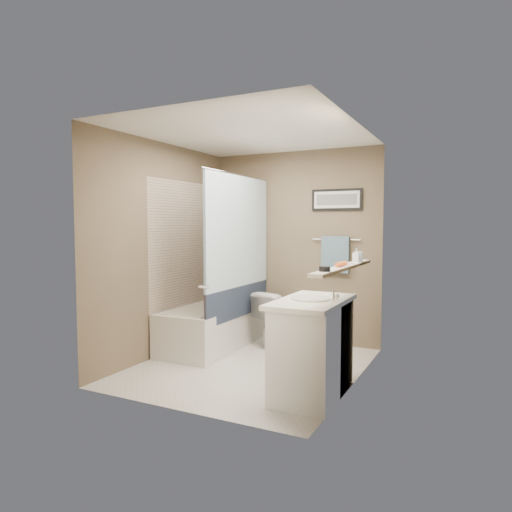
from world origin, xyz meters
The scene contains 32 objects.
ground centered at (0.00, 0.00, 0.00)m, with size 2.50×2.50×0.00m, color silver.
ceiling centered at (0.00, 0.00, 2.38)m, with size 2.20×2.50×0.04m, color white.
wall_back centered at (0.00, 1.23, 1.20)m, with size 2.20×0.04×2.40m, color brown.
wall_front centered at (0.00, -1.23, 1.20)m, with size 2.20×0.04×2.40m, color brown.
wall_left centered at (-1.08, 0.00, 1.20)m, with size 0.04×2.50×2.40m, color brown.
wall_right centered at (1.08, 0.00, 1.20)m, with size 0.04×2.50×2.40m, color brown.
tile_surround centered at (-1.09, 0.50, 1.00)m, with size 0.02×1.55×2.00m, color #C6AD96.
curtain_rod centered at (-0.40, 0.50, 2.05)m, with size 0.02×0.02×1.55m, color silver.
curtain_upper centered at (-0.40, 0.50, 1.40)m, with size 0.03×1.45×1.28m, color white.
curtain_lower centered at (-0.40, 0.50, 0.58)m, with size 0.03×1.45×0.36m, color #263147.
mirror centered at (1.09, -0.15, 1.62)m, with size 0.02×1.60×1.00m, color silver.
shelf centered at (1.04, -0.15, 1.10)m, with size 0.12×1.60×0.03m, color silver.
towel_bar centered at (0.55, 1.22, 1.30)m, with size 0.02×0.02×0.60m, color silver.
towel centered at (0.55, 1.20, 1.12)m, with size 0.34×0.05×0.44m, color #80AABA.
art_frame centered at (0.55, 1.23, 1.78)m, with size 0.62×0.03×0.26m, color black.
art_mat centered at (0.55, 1.22, 1.78)m, with size 0.56×0.00×0.20m, color white.
art_image centered at (0.55, 1.22, 1.78)m, with size 0.50×0.00×0.13m, color #595959.
door centered at (0.55, -1.24, 1.00)m, with size 0.80×0.02×2.00m, color silver.
door_handle centered at (0.22, -1.19, 1.00)m, with size 0.02×0.02×0.10m, color silver.
bathtub centered at (-0.75, 0.48, 0.25)m, with size 0.70×1.50×0.50m, color white.
tub_rim centered at (-0.75, 0.48, 0.50)m, with size 0.56×1.36×0.02m, color white.
toilet centered at (-0.06, 0.92, 0.34)m, with size 0.37×0.66×0.67m, color silver.
vanity centered at (0.85, -0.46, 0.40)m, with size 0.50×0.90×0.80m, color white.
countertop centered at (0.84, -0.46, 0.82)m, with size 0.54×0.96×0.04m, color white.
sink_basin centered at (0.83, -0.46, 0.85)m, with size 0.34×0.34×0.01m, color silver.
faucet_spout centered at (1.03, -0.46, 0.89)m, with size 0.02×0.02×0.10m, color silver.
faucet_knob centered at (1.03, -0.36, 0.87)m, with size 0.05×0.05×0.05m, color silver.
candle_bowl_near centered at (1.04, -0.72, 1.14)m, with size 0.09×0.09×0.04m, color black.
hair_brush_front centered at (1.04, -0.25, 1.14)m, with size 0.04×0.04×0.22m, color orange.
pink_comb centered at (1.04, 0.01, 1.12)m, with size 0.03×0.16×0.01m, color pink.
glass_jar centered at (1.04, 0.37, 1.17)m, with size 0.08×0.08×0.10m, color silver.
soap_bottle centered at (1.04, 0.29, 1.18)m, with size 0.06×0.06×0.13m, color #999999.
Camera 1 is at (2.14, -4.15, 1.49)m, focal length 32.00 mm.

